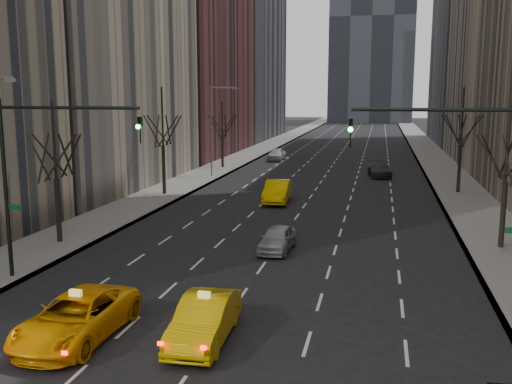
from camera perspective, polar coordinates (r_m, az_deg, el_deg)
The scene contains 16 objects.
sidewalk_left at distance 82.38m, azimuth -0.15°, elevation 4.03°, with size 4.50×320.00×0.15m, color slate.
sidewalk_right at distance 80.75m, azimuth 17.12°, elevation 3.48°, with size 4.50×320.00×0.15m, color slate.
tree_lw_b at distance 33.33m, azimuth -19.35°, elevation 1.28°, with size 3.36×3.50×7.82m.
tree_lw_c at distance 47.55m, azimuth -9.27°, elevation 4.48°, with size 3.36×3.50×8.74m.
tree_lw_d at distance 64.61m, azimuth -3.39°, elevation 5.53°, with size 3.36×3.50×7.36m.
tree_rw_b at distance 33.03m, azimuth 23.67°, elevation 0.94°, with size 3.36×3.50×7.82m.
tree_rw_c at distance 50.65m, azimuth 19.78°, elevation 4.35°, with size 3.36×3.50×8.74m.
traffic_mast_left at distance 26.54m, azimuth -20.99°, elevation 3.00°, with size 6.69×0.39×8.00m.
traffic_mast_right at distance 22.52m, azimuth 21.64°, elevation 1.86°, with size 6.69×0.39×8.00m.
streetlight_far at distance 57.45m, azimuth -4.18°, elevation 7.05°, with size 2.83×0.22×9.00m.
taxi_suv at distance 20.91m, azimuth -17.49°, elevation -11.87°, with size 2.55×5.54×1.54m, color #FFA905.
taxi_sedan at distance 19.91m, azimuth -5.17°, elevation -12.56°, with size 1.62×4.65×1.53m, color #EAB604.
silver_sedan_ahead at distance 30.68m, azimuth 2.14°, elevation -4.68°, with size 1.57×3.91×1.33m, color #9B9EA3.
far_taxi at distance 44.31m, azimuth 2.15°, elevation 0.06°, with size 1.80×5.16×1.70m, color #FEC805.
far_suv_grey at distance 59.52m, azimuth 12.24°, elevation 2.23°, with size 2.06×5.06×1.47m, color #2C2C31.
far_car_white at distance 72.47m, azimuth 2.07°, elevation 3.80°, with size 1.85×4.61×1.57m, color #BDBDBD.
Camera 1 is at (5.41, -10.04, 8.32)m, focal length 40.00 mm.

